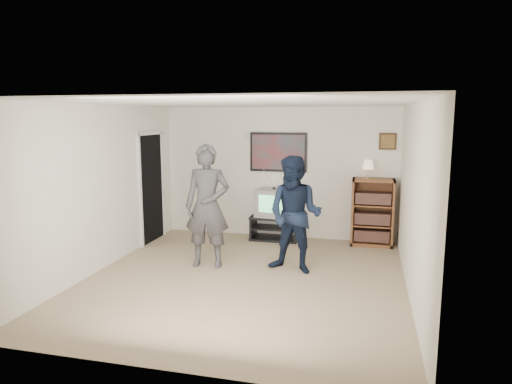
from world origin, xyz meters
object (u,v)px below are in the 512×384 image
at_px(person_short, 295,215).
at_px(person_tall, 207,206).
at_px(crt_television, 274,203).
at_px(bookshelf, 372,212).
at_px(media_stand, 275,228).

bearing_deg(person_short, person_tall, -165.73).
bearing_deg(crt_television, bookshelf, 9.87).
distance_m(media_stand, bookshelf, 1.83).
xyz_separation_m(media_stand, person_tall, (-0.71, -1.78, 0.73)).
bearing_deg(bookshelf, person_short, -122.67).
xyz_separation_m(crt_television, person_tall, (-0.69, -1.78, 0.24)).
height_order(crt_television, person_tall, person_tall).
height_order(bookshelf, person_short, person_short).
relative_size(bookshelf, person_short, 0.69).
relative_size(crt_television, person_short, 0.35).
bearing_deg(person_short, bookshelf, 69.58).
relative_size(person_tall, person_short, 1.09).
bearing_deg(person_tall, crt_television, 63.03).
xyz_separation_m(media_stand, crt_television, (-0.02, 0.00, 0.49)).
relative_size(media_stand, crt_television, 1.47).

